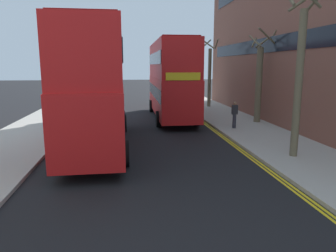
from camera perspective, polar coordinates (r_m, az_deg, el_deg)
sidewalk_right at (r=17.99m, az=17.18°, el=-1.99°), size 4.00×80.00×0.14m
sidewalk_left at (r=17.31m, az=-26.02°, el=-3.10°), size 4.00×80.00×0.14m
kerb_line_outer at (r=15.41m, az=13.10°, el=-4.14°), size 0.10×56.00×0.01m
kerb_line_inner at (r=15.36m, az=12.53°, el=-4.17°), size 0.10×56.00×0.01m
double_decker_bus_away at (r=15.52m, az=-12.73°, el=7.32°), size 2.92×10.84×5.64m
double_decker_bus_oncoming at (r=23.64m, az=0.56°, el=8.69°), size 2.87×10.83×5.64m
pedestrian_far at (r=19.72m, az=11.87°, el=2.07°), size 0.34×0.22×1.62m
street_tree_near at (r=14.07m, az=22.47°, el=8.39°), size 1.59×1.48×6.99m
street_tree_mid at (r=29.82m, az=7.48°, el=9.13°), size 1.48×1.50×6.14m
street_tree_far at (r=22.16m, az=16.05°, el=7.82°), size 1.71×1.69×6.08m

